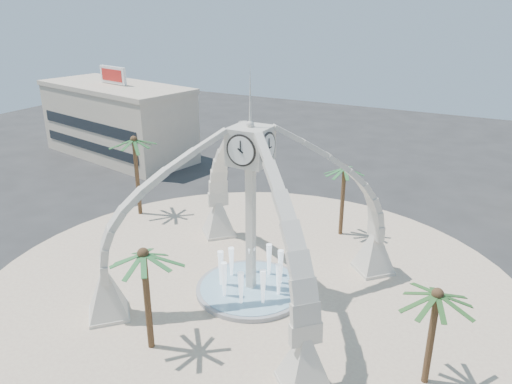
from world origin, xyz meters
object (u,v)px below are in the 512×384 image
at_px(palm_east, 437,295).
at_px(palm_south, 143,255).
at_px(clock_tower, 251,210).
at_px(palm_west, 134,141).
at_px(fountain, 251,288).
at_px(palm_north, 345,169).

height_order(palm_east, palm_south, palm_south).
relative_size(clock_tower, palm_west, 2.12).
height_order(fountain, palm_south, palm_south).
xyz_separation_m(palm_west, palm_north, (19.13, 4.79, -1.25)).
relative_size(palm_east, palm_north, 0.91).
distance_m(palm_north, palm_south, 21.14).
bearing_deg(palm_west, palm_south, -48.39).
xyz_separation_m(fountain, palm_north, (2.71, 12.16, 5.95)).
distance_m(clock_tower, palm_south, 8.70).
distance_m(palm_east, palm_north, 18.86).
distance_m(fountain, palm_west, 19.39).
xyz_separation_m(clock_tower, palm_north, (2.71, 12.16, -0.25)).
bearing_deg(palm_south, palm_west, 131.61).
relative_size(clock_tower, palm_north, 2.53).
bearing_deg(clock_tower, palm_south, -106.56).
bearing_deg(palm_east, clock_tower, 164.13).
distance_m(palm_west, palm_south, 21.03).
relative_size(palm_north, palm_south, 0.98).
bearing_deg(fountain, palm_north, 77.44).
bearing_deg(palm_west, clock_tower, -24.15).
bearing_deg(palm_north, palm_south, -104.21).
relative_size(clock_tower, palm_south, 2.47).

